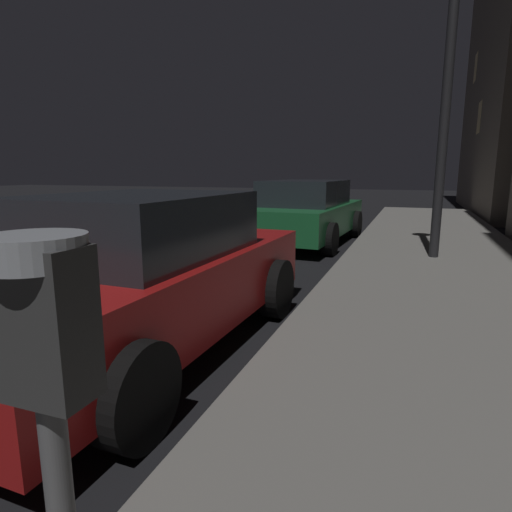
% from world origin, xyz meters
% --- Properties ---
extents(parking_meter, '(0.19, 0.19, 1.36)m').
position_xyz_m(parking_meter, '(4.49, -0.37, 1.18)').
color(parking_meter, '#59595B').
rests_on(parking_meter, sidewalk).
extents(car_red, '(2.04, 4.10, 1.43)m').
position_xyz_m(car_red, '(2.85, 2.26, 0.70)').
color(car_red, maroon).
rests_on(car_red, ground).
extents(car_green, '(2.17, 4.33, 1.43)m').
position_xyz_m(car_green, '(2.85, 8.62, 0.72)').
color(car_green, '#19592D').
rests_on(car_green, ground).
extents(street_lamp, '(0.44, 0.44, 5.07)m').
position_xyz_m(street_lamp, '(5.53, 7.07, 3.54)').
color(street_lamp, black).
rests_on(street_lamp, sidewalk).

